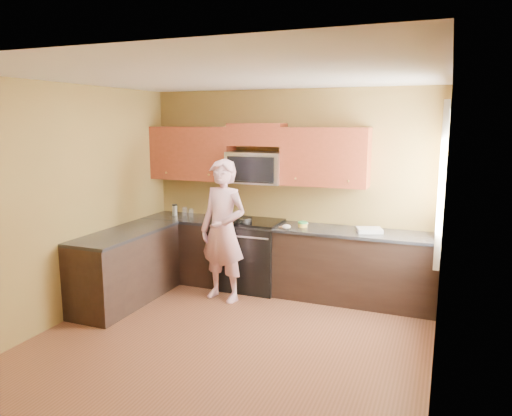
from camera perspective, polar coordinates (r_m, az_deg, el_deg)
The scene contains 27 objects.
floor at distance 5.24m, azimuth -3.35°, elevation -15.58°, with size 4.00×4.00×0.00m, color brown.
ceiling at distance 4.74m, azimuth -3.70°, elevation 15.27°, with size 4.00×4.00×0.00m, color white.
wall_back at distance 6.65m, azimuth 3.84°, elevation 2.15°, with size 4.00×4.00×0.00m, color brown.
wall_front at distance 3.18m, azimuth -19.19°, elevation -7.39°, with size 4.00×4.00×0.00m, color brown.
wall_left at distance 5.94m, azimuth -21.27°, elevation 0.50°, with size 4.00×4.00×0.00m, color brown.
wall_right at distance 4.37m, azimuth 20.98°, elevation -2.76°, with size 4.00×4.00×0.00m, color brown.
cabinet_back_run at distance 6.56m, azimuth 2.93°, elevation -6.08°, with size 4.00×0.60×0.88m, color black.
cabinet_left_run at distance 6.40m, azimuth -15.08°, elevation -6.87°, with size 0.60×1.60×0.88m, color black.
countertop_back at distance 6.44m, azimuth 2.94°, elevation -2.17°, with size 4.00×0.62×0.04m, color black.
countertop_left at distance 6.27m, azimuth -15.20°, elevation -2.86°, with size 0.62×1.60×0.04m, color black.
stove at distance 6.67m, azimuth -0.41°, elevation -5.50°, with size 0.76×0.65×0.95m, color black, non-canonical shape.
microwave at distance 6.59m, azimuth -0.01°, elevation 2.97°, with size 0.76×0.40×0.42m, color silver, non-canonical shape.
upper_cab_left at distance 7.04m, azimuth -7.42°, elevation 3.36°, with size 1.22×0.33×0.75m, color maroon, non-canonical shape.
upper_cab_right at distance 6.34m, azimuth 8.04°, elevation 2.58°, with size 1.12×0.33×0.75m, color maroon, non-canonical shape.
upper_cab_over_mw at distance 6.57m, azimuth 0.11°, elevation 8.64°, with size 0.76×0.33×0.30m, color maroon.
window at distance 5.51m, azimuth 21.20°, elevation 2.95°, with size 0.06×1.06×1.66m, color white, non-canonical shape.
woman at distance 6.17m, azimuth -3.88°, elevation -2.68°, with size 0.66×0.44×1.81m, color pink.
frying_pan at distance 6.52m, azimuth -1.55°, elevation -1.56°, with size 0.25×0.43×0.06m, color black, non-canonical shape.
butter_tub at distance 6.33m, azimuth 5.51°, elevation -2.24°, with size 0.12×0.12×0.09m, color yellow, non-canonical shape.
toast_slice at distance 6.28m, azimuth 3.40°, elevation -2.25°, with size 0.11×0.11×0.01m, color #B27F47.
napkin_a at distance 6.19m, azimuth 3.61°, elevation -2.22°, with size 0.11×0.12×0.06m, color silver.
napkin_b at distance 6.40m, azimuth 5.59°, elevation -1.79°, with size 0.12×0.13×0.07m, color silver.
dish_towel at distance 6.18m, azimuth 13.20°, elevation -2.54°, with size 0.30×0.24×0.05m, color white.
travel_mug at distance 7.17m, azimuth -9.52°, elevation -0.86°, with size 0.08×0.08×0.16m, color silver, non-canonical shape.
glass_a at distance 7.00m, azimuth -7.65°, elevation -0.59°, with size 0.07×0.07×0.12m, color silver.
glass_b at distance 7.14m, azimuth -8.39°, elevation -0.39°, with size 0.07×0.07×0.12m, color silver.
glass_c at distance 6.84m, azimuth -4.74°, elevation -0.78°, with size 0.07×0.07×0.12m, color silver.
Camera 1 is at (2.02, -4.27, 2.28)m, focal length 33.98 mm.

